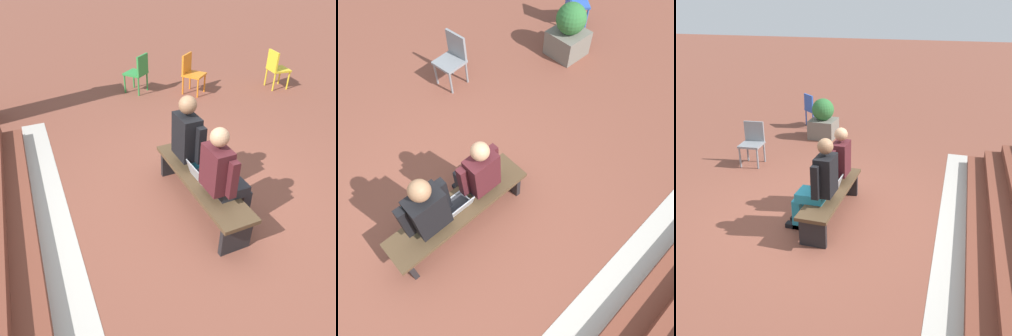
{
  "view_description": "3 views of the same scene",
  "coord_description": "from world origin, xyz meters",
  "views": [
    {
      "loc": [
        -2.85,
        1.78,
        2.82
      ],
      "look_at": [
        0.1,
        0.48,
        0.58
      ],
      "focal_mm": 35.0,
      "sensor_mm": 36.0,
      "label": 1
    },
    {
      "loc": [
        0.71,
        1.78,
        3.8
      ],
      "look_at": [
        -0.62,
        0.36,
        0.97
      ],
      "focal_mm": 35.0,
      "sensor_mm": 36.0,
      "label": 2
    },
    {
      "loc": [
        4.84,
        1.78,
        3.03
      ],
      "look_at": [
        -0.12,
        0.3,
        0.82
      ],
      "focal_mm": 42.0,
      "sensor_mm": 36.0,
      "label": 3
    }
  ],
  "objects": [
    {
      "name": "ground_plane",
      "position": [
        0.0,
        0.0,
        0.0
      ],
      "size": [
        60.0,
        60.0,
        0.0
      ],
      "primitive_type": "plane",
      "color": "brown"
    },
    {
      "name": "bench",
      "position": [
        -0.09,
        0.12,
        0.35
      ],
      "size": [
        1.8,
        0.44,
        0.45
      ],
      "color": "#4C3823",
      "rests_on": "ground"
    },
    {
      "name": "person_student",
      "position": [
        -0.45,
        0.05,
        0.7
      ],
      "size": [
        0.52,
        0.66,
        1.31
      ],
      "color": "#232328",
      "rests_on": "ground"
    },
    {
      "name": "person_adult",
      "position": [
        0.26,
        0.05,
        0.73
      ],
      "size": [
        0.56,
        0.71,
        1.38
      ],
      "color": "teal",
      "rests_on": "ground"
    },
    {
      "name": "laptop",
      "position": [
        -0.09,
        0.13,
        0.5
      ],
      "size": [
        0.32,
        0.29,
        0.21
      ],
      "color": "#9EA0A5",
      "rests_on": "bench"
    },
    {
      "name": "plastic_chair_foreground",
      "position": [
        -1.7,
        -2.06,
        0.48
      ],
      "size": [
        0.46,
        0.46,
        0.84
      ],
      "color": "gray",
      "rests_on": "ground"
    },
    {
      "name": "plastic_chair_near_bench_right",
      "position": [
        -4.44,
        -1.83,
        0.48
      ],
      "size": [
        0.59,
        0.59,
        0.84
      ],
      "color": "#2D56B7",
      "rests_on": "ground"
    },
    {
      "name": "planter",
      "position": [
        -3.64,
        -1.26,
        0.44
      ],
      "size": [
        0.6,
        0.6,
        0.94
      ],
      "color": "#6B665B",
      "rests_on": "ground"
    }
  ]
}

